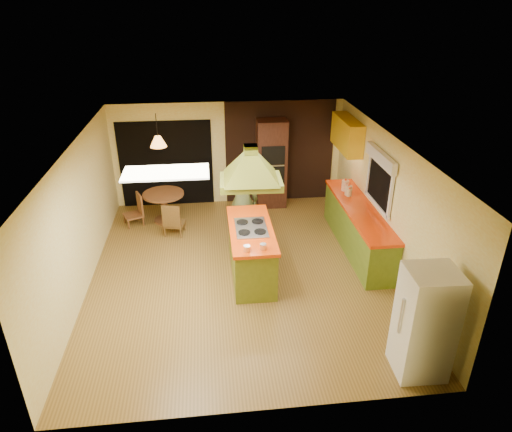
{
  "coord_description": "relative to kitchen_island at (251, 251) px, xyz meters",
  "views": [
    {
      "loc": [
        -0.51,
        -7.31,
        4.76
      ],
      "look_at": [
        0.3,
        -0.02,
        1.15
      ],
      "focal_mm": 32.0,
      "sensor_mm": 36.0,
      "label": 1
    }
  ],
  "objects": [
    {
      "name": "fluor_panel",
      "position": [
        -1.3,
        -1.08,
        2.0
      ],
      "size": [
        1.2,
        0.6,
        0.03
      ],
      "primitive_type": "cube",
      "color": "white",
      "rests_on": "ceiling_plane"
    },
    {
      "name": "nook_opening",
      "position": [
        -1.7,
        3.35,
        0.56
      ],
      "size": [
        2.2,
        0.03,
        2.1
      ],
      "primitive_type": "cube",
      "color": "black",
      "rests_on": "ground"
    },
    {
      "name": "chair_left",
      "position": [
        -2.45,
        2.31,
        -0.13
      ],
      "size": [
        0.52,
        0.52,
        0.72
      ],
      "primitive_type": null,
      "rotation": [
        0.0,
        0.0,
        -1.17
      ],
      "color": "brown",
      "rests_on": "ground"
    },
    {
      "name": "upper_cabinets",
      "position": [
        2.37,
        2.32,
        1.46
      ],
      "size": [
        0.34,
        1.4,
        0.7
      ],
      "primitive_type": "cube",
      "color": "yellow",
      "rests_on": "room_walls"
    },
    {
      "name": "brick_panel",
      "position": [
        1.05,
        3.35,
        0.76
      ],
      "size": [
        2.64,
        0.03,
        2.5
      ],
      "primitive_type": "cube",
      "color": "#381E14",
      "rests_on": "ground"
    },
    {
      "name": "window_right",
      "position": [
        2.49,
        0.52,
        1.28
      ],
      "size": [
        0.12,
        1.35,
        1.06
      ],
      "color": "black",
      "rests_on": "room_walls"
    },
    {
      "name": "room_walls",
      "position": [
        -0.2,
        0.12,
        0.76
      ],
      "size": [
        5.5,
        6.5,
        6.5
      ],
      "color": "#FFF8B6",
      "rests_on": "ground"
    },
    {
      "name": "pendant_lamp",
      "position": [
        -1.75,
        2.41,
        1.41
      ],
      "size": [
        0.39,
        0.39,
        0.23
      ],
      "primitive_type": "cone",
      "rotation": [
        0.0,
        0.0,
        -0.1
      ],
      "color": "#FF9E3F",
      "rests_on": "ceiling_plane"
    },
    {
      "name": "ground",
      "position": [
        -0.2,
        0.12,
        -0.49
      ],
      "size": [
        6.5,
        6.5,
        0.0
      ],
      "primitive_type": "plane",
      "color": "olive",
      "rests_on": "ground"
    },
    {
      "name": "right_counter",
      "position": [
        2.25,
        0.72,
        -0.03
      ],
      "size": [
        0.62,
        3.05,
        0.92
      ],
      "color": "olive",
      "rests_on": "ground"
    },
    {
      "name": "refrigerator",
      "position": [
        2.05,
        -2.66,
        0.32
      ],
      "size": [
        0.68,
        0.65,
        1.61
      ],
      "primitive_type": "cube",
      "rotation": [
        0.0,
        0.0,
        -0.03
      ],
      "color": "white",
      "rests_on": "ground"
    },
    {
      "name": "man",
      "position": [
        -0.05,
        1.32,
        0.43
      ],
      "size": [
        0.69,
        0.47,
        1.84
      ],
      "primitive_type": "imported",
      "rotation": [
        0.0,
        0.0,
        3.09
      ],
      "color": "#515B30",
      "rests_on": "ground"
    },
    {
      "name": "canister_large",
      "position": [
        2.2,
        1.6,
        0.54
      ],
      "size": [
        0.19,
        0.19,
        0.23
      ],
      "primitive_type": "cylinder",
      "rotation": [
        0.0,
        0.0,
        0.24
      ],
      "color": "#F5E1C5",
      "rests_on": "right_counter"
    },
    {
      "name": "ceiling_plane",
      "position": [
        -0.2,
        0.12,
        2.01
      ],
      "size": [
        6.5,
        6.5,
        0.0
      ],
      "primitive_type": "plane",
      "rotation": [
        3.14,
        0.0,
        0.0
      ],
      "color": "silver",
      "rests_on": "room_walls"
    },
    {
      "name": "canister_medium",
      "position": [
        2.2,
        1.36,
        0.53
      ],
      "size": [
        0.19,
        0.19,
        0.21
      ],
      "primitive_type": "cylinder",
      "rotation": [
        0.0,
        0.0,
        0.43
      ],
      "color": "beige",
      "rests_on": "right_counter"
    },
    {
      "name": "chair_near",
      "position": [
        -1.5,
        1.76,
        -0.11
      ],
      "size": [
        0.5,
        0.5,
        0.75
      ],
      "primitive_type": null,
      "rotation": [
        0.0,
        0.0,
        2.9
      ],
      "color": "brown",
      "rests_on": "ground"
    },
    {
      "name": "kitchen_island",
      "position": [
        0.0,
        0.0,
        0.0
      ],
      "size": [
        0.78,
        1.94,
        0.98
      ],
      "rotation": [
        0.0,
        0.0,
        0.0
      ],
      "color": "olive",
      "rests_on": "ground"
    },
    {
      "name": "wall_oven",
      "position": [
        0.8,
        3.06,
        0.58
      ],
      "size": [
        0.71,
        0.61,
        2.13
      ],
      "rotation": [
        0.0,
        0.0,
        -0.01
      ],
      "color": "#492417",
      "rests_on": "ground"
    },
    {
      "name": "canister_small",
      "position": [
        2.2,
        1.3,
        0.51
      ],
      "size": [
        0.13,
        0.13,
        0.15
      ],
      "primitive_type": "cylinder",
      "rotation": [
        0.0,
        0.0,
        -0.1
      ],
      "color": "beige",
      "rests_on": "right_counter"
    },
    {
      "name": "range_hood",
      "position": [
        0.0,
        0.0,
        1.76
      ],
      "size": [
        1.08,
        0.8,
        0.8
      ],
      "rotation": [
        0.0,
        0.0,
        -0.04
      ],
      "color": "#62681A",
      "rests_on": "ceiling_plane"
    },
    {
      "name": "dining_table",
      "position": [
        -1.75,
        2.41,
        -0.0
      ],
      "size": [
        0.92,
        0.92,
        0.7
      ],
      "rotation": [
        0.0,
        0.0,
        0.43
      ],
      "color": "brown",
      "rests_on": "ground"
    }
  ]
}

